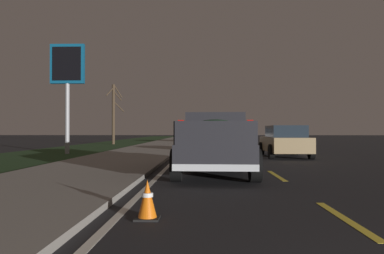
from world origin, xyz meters
TOP-DOWN VIEW (x-y plane):
  - ground at (27.00, 0.00)m, footprint 144.00×144.00m
  - sidewalk_shoulder at (27.00, 5.70)m, footprint 108.00×4.00m
  - grass_verge at (27.00, 10.70)m, footprint 108.00×6.00m
  - lane_markings at (28.58, 2.55)m, footprint 108.00×3.54m
  - pickup_truck at (10.30, 1.75)m, footprint 5.48×2.38m
  - sedan_tan at (17.39, -1.86)m, footprint 4.41×2.04m
  - sedan_silver at (38.02, 1.65)m, footprint 4.43×2.08m
  - gas_price_sign at (19.37, 9.71)m, footprint 0.27×1.90m
  - bare_tree_far at (33.69, 10.64)m, footprint 1.30×1.47m
  - traffic_cone_near at (4.47, 2.92)m, footprint 0.36×0.36m

SIDE VIEW (x-z plane):
  - ground at x=27.00m, z-range 0.00..0.00m
  - grass_verge at x=27.00m, z-range 0.00..0.01m
  - lane_markings at x=28.58m, z-range 0.00..0.01m
  - sidewalk_shoulder at x=27.00m, z-range 0.00..0.12m
  - traffic_cone_near at x=4.47m, z-range -0.01..0.57m
  - sedan_tan at x=17.39m, z-range 0.01..1.55m
  - sedan_silver at x=38.02m, z-range 0.01..1.55m
  - pickup_truck at x=10.30m, z-range 0.05..1.92m
  - bare_tree_far at x=33.69m, z-range 0.14..5.84m
  - gas_price_sign at x=19.37m, z-range 1.49..7.60m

